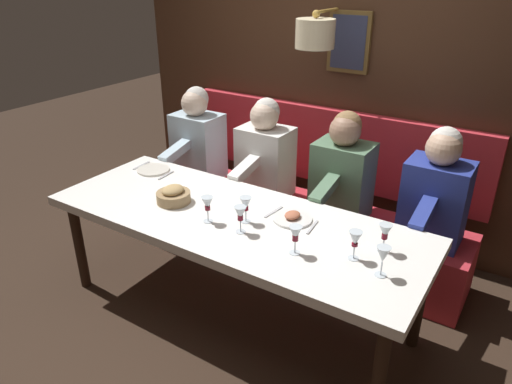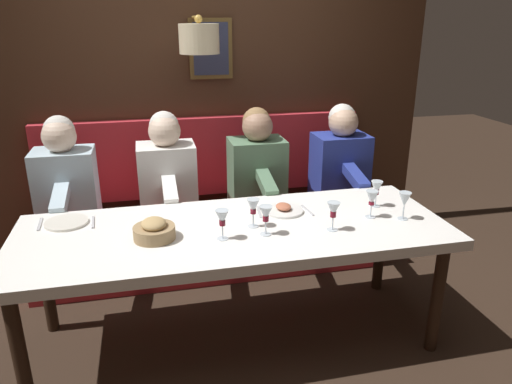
% 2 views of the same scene
% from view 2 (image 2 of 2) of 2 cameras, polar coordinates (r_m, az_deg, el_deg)
% --- Properties ---
extents(ground_plane, '(12.00, 12.00, 0.00)m').
position_cam_2_polar(ground_plane, '(3.07, -2.36, -16.87)').
color(ground_plane, '#332319').
extents(dining_table, '(0.90, 2.40, 0.74)m').
position_cam_2_polar(dining_table, '(2.72, -2.56, -5.42)').
color(dining_table, white).
rests_on(dining_table, ground_plane).
extents(banquette_bench, '(0.52, 2.60, 0.45)m').
position_cam_2_polar(banquette_bench, '(3.71, -5.00, -5.93)').
color(banquette_bench, red).
rests_on(banquette_bench, ground_plane).
extents(back_wall_panel, '(0.59, 3.80, 2.90)m').
position_cam_2_polar(back_wall_panel, '(3.94, -6.74, 12.92)').
color(back_wall_panel, '#422819').
rests_on(back_wall_panel, ground_plane).
extents(diner_nearest, '(0.60, 0.40, 0.79)m').
position_cam_2_polar(diner_nearest, '(3.74, 9.96, 3.75)').
color(diner_nearest, '#283893').
rests_on(diner_nearest, banquette_bench).
extents(diner_near, '(0.60, 0.40, 0.79)m').
position_cam_2_polar(diner_near, '(3.54, 0.13, 3.15)').
color(diner_near, '#567A5B').
rests_on(diner_near, banquette_bench).
extents(diner_middle, '(0.60, 0.40, 0.79)m').
position_cam_2_polar(diner_middle, '(3.46, -10.48, 2.39)').
color(diner_middle, white).
rests_on(diner_middle, banquette_bench).
extents(diner_far, '(0.60, 0.40, 0.79)m').
position_cam_2_polar(diner_far, '(3.50, -21.64, 1.50)').
color(diner_far, silver).
rests_on(diner_far, banquette_bench).
extents(place_setting_0, '(0.24, 0.32, 0.05)m').
position_cam_2_polar(place_setting_0, '(2.90, 3.26, -2.08)').
color(place_setting_0, white).
rests_on(place_setting_0, dining_table).
extents(place_setting_1, '(0.24, 0.32, 0.01)m').
position_cam_2_polar(place_setting_1, '(2.93, -21.52, -3.39)').
color(place_setting_1, silver).
rests_on(place_setting_1, dining_table).
extents(wine_glass_0, '(0.07, 0.07, 0.16)m').
position_cam_2_polar(wine_glass_0, '(2.65, -0.33, -1.83)').
color(wine_glass_0, silver).
rests_on(wine_glass_0, dining_table).
extents(wine_glass_1, '(0.07, 0.07, 0.16)m').
position_cam_2_polar(wine_glass_1, '(2.88, 17.18, -0.93)').
color(wine_glass_1, silver).
rests_on(wine_glass_1, dining_table).
extents(wine_glass_2, '(0.07, 0.07, 0.16)m').
position_cam_2_polar(wine_glass_2, '(2.86, 13.55, -0.78)').
color(wine_glass_2, silver).
rests_on(wine_glass_2, dining_table).
extents(wine_glass_3, '(0.07, 0.07, 0.16)m').
position_cam_2_polar(wine_glass_3, '(2.51, -4.02, -3.19)').
color(wine_glass_3, silver).
rests_on(wine_glass_3, dining_table).
extents(wine_glass_4, '(0.07, 0.07, 0.16)m').
position_cam_2_polar(wine_glass_4, '(2.64, 9.14, -2.20)').
color(wine_glass_4, silver).
rests_on(wine_glass_4, dining_table).
extents(wine_glass_5, '(0.07, 0.07, 0.16)m').
position_cam_2_polar(wine_glass_5, '(3.03, 14.08, 0.38)').
color(wine_glass_5, silver).
rests_on(wine_glass_5, dining_table).
extents(wine_glass_6, '(0.07, 0.07, 0.16)m').
position_cam_2_polar(wine_glass_6, '(2.56, 1.17, -2.70)').
color(wine_glass_6, silver).
rests_on(wine_glass_6, dining_table).
extents(bread_bowl, '(0.22, 0.22, 0.12)m').
position_cam_2_polar(bread_bowl, '(2.59, -11.95, -4.46)').
color(bread_bowl, '#9E7F56').
rests_on(bread_bowl, dining_table).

